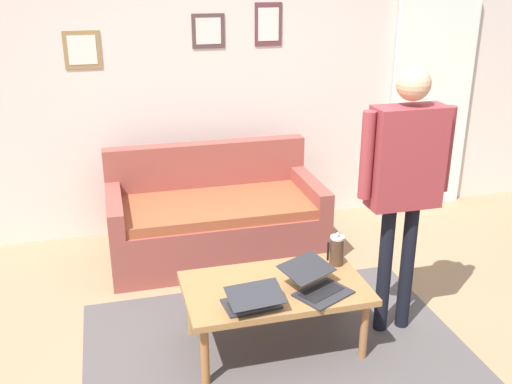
{
  "coord_description": "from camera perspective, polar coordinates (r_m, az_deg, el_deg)",
  "views": [
    {
      "loc": [
        1.01,
        2.89,
        2.27
      ],
      "look_at": [
        0.04,
        -0.81,
        0.8
      ],
      "focal_mm": 41.13,
      "sensor_mm": 36.0,
      "label": 1
    }
  ],
  "objects": [
    {
      "name": "person_standing",
      "position": [
        3.68,
        14.31,
        2.09
      ],
      "size": [
        0.6,
        0.2,
        1.75
      ],
      "color": "black",
      "rests_on": "ground_plane"
    },
    {
      "name": "couch",
      "position": [
        4.9,
        -4.03,
        -2.68
      ],
      "size": [
        1.73,
        0.88,
        0.88
      ],
      "color": "brown",
      "rests_on": "ground_plane"
    },
    {
      "name": "interior_door",
      "position": [
        6.0,
        16.61,
        8.13
      ],
      "size": [
        0.82,
        0.09,
        2.05
      ],
      "color": "white",
      "rests_on": "ground_plane"
    },
    {
      "name": "area_rug",
      "position": [
        3.82,
        2.23,
        -15.42
      ],
      "size": [
        2.38,
        1.78,
        0.01
      ],
      "primitive_type": "cube",
      "color": "#4F4A49",
      "rests_on": "ground_plane"
    },
    {
      "name": "laptop_left",
      "position": [
        3.42,
        -0.33,
        -10.53
      ],
      "size": [
        0.34,
        0.3,
        0.14
      ],
      "color": "#28282D",
      "rests_on": "coffee_table"
    },
    {
      "name": "ground_plane",
      "position": [
        3.81,
        3.79,
        -15.62
      ],
      "size": [
        7.68,
        7.68,
        0.0
      ],
      "primitive_type": "plane",
      "color": "#9C7858"
    },
    {
      "name": "coffee_table",
      "position": [
        3.68,
        1.86,
        -9.67
      ],
      "size": [
        1.12,
        0.66,
        0.44
      ],
      "color": "olive",
      "rests_on": "ground_plane"
    },
    {
      "name": "laptop_center",
      "position": [
        3.59,
        5.99,
        -8.93
      ],
      "size": [
        0.45,
        0.47,
        0.15
      ],
      "color": "#28282D",
      "rests_on": "coffee_table"
    },
    {
      "name": "french_press",
      "position": [
        3.89,
        7.86,
        -5.63
      ],
      "size": [
        0.11,
        0.09,
        0.23
      ],
      "color": "#4C3323",
      "rests_on": "coffee_table"
    },
    {
      "name": "back_wall",
      "position": [
        5.27,
        -3.52,
        10.9
      ],
      "size": [
        7.04,
        0.11,
        2.7
      ],
      "color": "beige",
      "rests_on": "ground_plane"
    }
  ]
}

